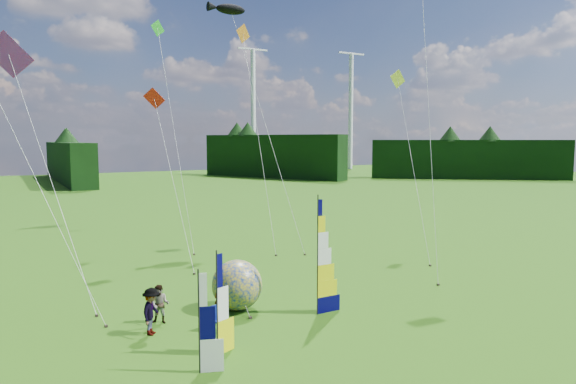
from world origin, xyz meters
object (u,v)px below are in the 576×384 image
spectator_a (221,296)px  feather_banner_main (318,258)px  spectator_c (151,311)px  spectator_d (228,292)px  side_banner_left (217,306)px  kite_whale (264,109)px  spectator_b (160,304)px  camp_chair (222,319)px  side_banner_far (199,324)px  bol_inflatable (237,285)px

spectator_a → feather_banner_main: bearing=-34.0°
spectator_c → spectator_d: (3.93, 1.51, -0.18)m
side_banner_left → kite_whale: (11.07, 17.93, 8.13)m
spectator_b → camp_chair: size_ratio=1.51×
camp_chair → feather_banner_main: bearing=-13.8°
side_banner_far → spectator_c: side_banner_far is taller
side_banner_left → kite_whale: bearing=37.5°
side_banner_left → bol_inflatable: (2.68, 4.28, -0.71)m
spectator_c → spectator_d: bearing=-33.6°
spectator_d → kite_whale: (8.64, 13.19, 9.23)m
spectator_d → camp_chair: 3.04m
side_banner_far → spectator_d: size_ratio=2.24×
side_banner_far → spectator_d: 6.74m
feather_banner_main → side_banner_far: (-6.53, -2.90, -0.87)m
kite_whale → side_banner_left: bearing=-108.6°
side_banner_left → spectator_c: (-1.51, 3.22, -0.91)m
spectator_a → camp_chair: bearing=-114.7°
spectator_d → side_banner_left: bearing=84.5°
side_banner_left → bol_inflatable: 5.10m
spectator_a → kite_whale: kite_whale is taller
spectator_b → kite_whale: (11.93, 13.64, 9.16)m
spectator_c → kite_whale: bearing=-5.1°
spectator_a → spectator_c: spectator_c is taller
side_banner_left → camp_chair: size_ratio=3.40×
spectator_a → camp_chair: size_ratio=1.49×
side_banner_far → spectator_a: side_banner_far is taller
spectator_a → camp_chair: (-0.80, -2.05, -0.27)m
bol_inflatable → spectator_b: bol_inflatable is taller
feather_banner_main → spectator_b: feather_banner_main is taller
feather_banner_main → side_banner_far: feather_banner_main is taller
side_banner_left → kite_whale: size_ratio=0.19×
spectator_b → camp_chair: (1.86, -2.24, -0.28)m
bol_inflatable → spectator_c: 4.32m
bol_inflatable → spectator_a: bol_inflatable is taller
spectator_d → camp_chair: bearing=83.7°
kite_whale → spectator_b: bearing=-118.1°
spectator_d → spectator_a: bearing=67.2°
kite_whale → spectator_c: bearing=-117.4°
bol_inflatable → feather_banner_main: bearing=-40.0°
spectator_a → spectator_c: bearing=-168.5°
spectator_b → spectator_c: 1.25m
spectator_c → side_banner_far: bearing=-138.2°
spectator_b → spectator_c: size_ratio=0.87×
side_banner_left → feather_banner_main: bearing=-1.6°
bol_inflatable → spectator_c: bol_inflatable is taller
spectator_a → spectator_c: 3.42m
bol_inflatable → spectator_d: bearing=119.3°
bol_inflatable → spectator_d: size_ratio=1.51×
feather_banner_main → spectator_b: bearing=159.0°
feather_banner_main → spectator_d: feather_banner_main is taller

